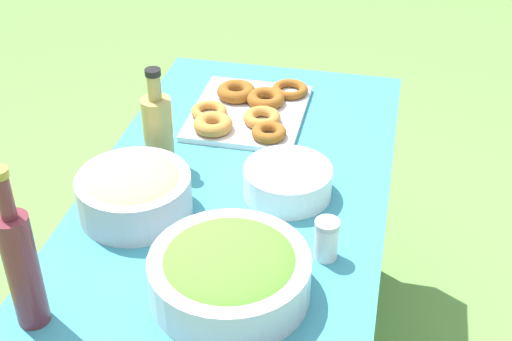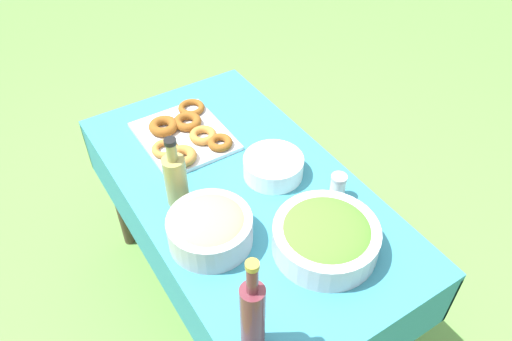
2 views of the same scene
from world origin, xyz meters
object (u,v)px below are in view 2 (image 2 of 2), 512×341
at_px(donut_platter, 185,135).
at_px(olive_oil_bottle, 176,178).
at_px(plate_stack, 273,166).
at_px(wine_bottle, 253,316).
at_px(pasta_bowl, 210,227).
at_px(salad_bowl, 326,236).

height_order(donut_platter, olive_oil_bottle, olive_oil_bottle).
xyz_separation_m(plate_stack, wine_bottle, (0.49, -0.39, 0.10)).
relative_size(donut_platter, plate_stack, 1.78).
relative_size(pasta_bowl, donut_platter, 0.69).
bearing_deg(donut_platter, pasta_bowl, -17.64).
height_order(salad_bowl, wine_bottle, wine_bottle).
xyz_separation_m(donut_platter, wine_bottle, (0.83, -0.22, 0.11)).
distance_m(donut_platter, plate_stack, 0.38).
height_order(plate_stack, wine_bottle, wine_bottle).
bearing_deg(wine_bottle, plate_stack, 141.42).
bearing_deg(wine_bottle, donut_platter, 164.90).
bearing_deg(pasta_bowl, wine_bottle, -11.59).
bearing_deg(pasta_bowl, olive_oil_bottle, -177.32).
bearing_deg(wine_bottle, pasta_bowl, 168.41).
distance_m(olive_oil_bottle, wine_bottle, 0.56).
bearing_deg(salad_bowl, pasta_bowl, -127.67).
distance_m(salad_bowl, pasta_bowl, 0.34).
bearing_deg(wine_bottle, salad_bowl, 112.83).
relative_size(donut_platter, olive_oil_bottle, 1.42).
distance_m(salad_bowl, donut_platter, 0.70).
distance_m(plate_stack, wine_bottle, 0.64).
bearing_deg(plate_stack, olive_oil_bottle, -100.30).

